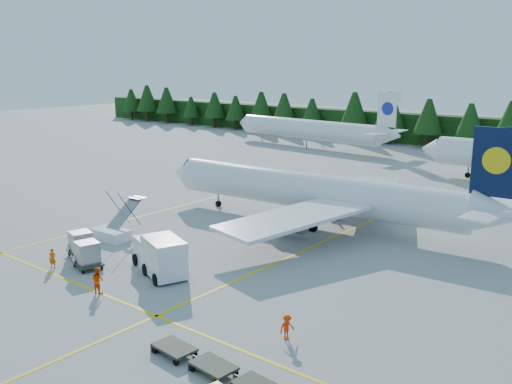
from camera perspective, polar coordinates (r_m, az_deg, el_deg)
The scene contains 14 objects.
ground at distance 46.18m, azimuth -9.26°, elevation -7.70°, with size 320.00×320.00×0.00m, color #979692.
taxi_stripe_a at distance 69.16m, azimuth -4.73°, elevation -0.67°, with size 0.25×120.00×0.01m, color yellow.
taxi_stripe_b at distance 57.63m, azimuth 9.87°, elevation -3.56°, with size 0.25×120.00×0.01m, color yellow.
taxi_stripe_cross at distance 42.72m, azimuth -15.33°, elevation -9.73°, with size 80.00×0.25×0.01m, color yellow.
treeline_hedge at distance 116.02m, azimuth 22.45°, elevation 5.35°, with size 220.00×4.00×6.00m, color black.
airliner_navy at distance 58.29m, azimuth 4.98°, elevation 0.09°, with size 37.55×30.82×10.91m.
airliner_far_left at distance 113.14m, azimuth 4.73°, elevation 6.36°, with size 38.27×7.03×11.13m.
airstairs at distance 54.83m, azimuth -14.18°, elevation -3.81°, with size 3.90×5.30×3.40m.
service_truck at distance 45.25m, azimuth -9.68°, elevation -6.12°, with size 6.72×4.50×3.05m.
dolly_train at distance 30.54m, azimuth -2.10°, elevation -17.87°, with size 11.74×1.91×0.14m.
uld_pair at distance 48.91m, azimuth -16.82°, elevation -5.38°, with size 5.59×3.72×1.84m.
crew_a at distance 48.53m, azimuth -19.69°, elevation -6.27°, with size 0.59×0.39×1.62m, color #D55604.
crew_b at distance 42.52m, azimuth -15.56°, elevation -8.49°, with size 0.92×0.71×1.88m, color #EF4505.
crew_c at distance 34.64m, azimuth 3.11°, elevation -13.34°, with size 0.64×0.44×1.56m, color #F33305.
Camera 1 is at (32.53, -28.60, 16.01)m, focal length 40.00 mm.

